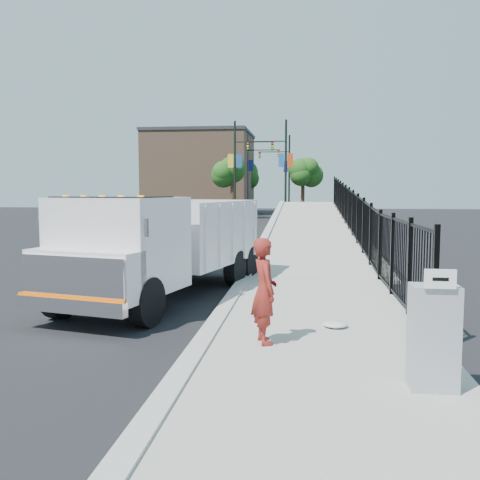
# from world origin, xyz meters

# --- Properties ---
(ground) EXTENTS (120.00, 120.00, 0.00)m
(ground) POSITION_xyz_m (0.00, 0.00, 0.00)
(ground) COLOR black
(ground) RESTS_ON ground
(sidewalk) EXTENTS (3.55, 12.00, 0.12)m
(sidewalk) POSITION_xyz_m (1.93, -2.00, 0.06)
(sidewalk) COLOR #9E998E
(sidewalk) RESTS_ON ground
(curb) EXTENTS (0.30, 12.00, 0.16)m
(curb) POSITION_xyz_m (0.00, -2.00, 0.08)
(curb) COLOR #ADAAA3
(curb) RESTS_ON ground
(ramp) EXTENTS (3.95, 24.06, 3.19)m
(ramp) POSITION_xyz_m (2.12, 16.00, 0.00)
(ramp) COLOR #9E998E
(ramp) RESTS_ON ground
(iron_fence) EXTENTS (0.10, 28.00, 1.80)m
(iron_fence) POSITION_xyz_m (3.55, 12.00, 0.90)
(iron_fence) COLOR black
(iron_fence) RESTS_ON ground
(truck) EXTENTS (3.77, 7.27, 2.38)m
(truck) POSITION_xyz_m (-1.63, 1.51, 1.34)
(truck) COLOR black
(truck) RESTS_ON ground
(worker) EXTENTS (0.57, 0.69, 1.63)m
(worker) POSITION_xyz_m (0.97, -2.21, 0.94)
(worker) COLOR maroon
(worker) RESTS_ON sidewalk
(utility_cabinet) EXTENTS (0.55, 0.40, 1.25)m
(utility_cabinet) POSITION_xyz_m (3.10, -3.87, 0.75)
(utility_cabinet) COLOR gray
(utility_cabinet) RESTS_ON sidewalk
(arrow_sign) EXTENTS (0.35, 0.04, 0.22)m
(arrow_sign) POSITION_xyz_m (3.10, -4.09, 1.48)
(arrow_sign) COLOR white
(arrow_sign) RESTS_ON utility_cabinet
(debris) EXTENTS (0.43, 0.43, 0.11)m
(debris) POSITION_xyz_m (2.11, -1.13, 0.17)
(debris) COLOR silver
(debris) RESTS_ON sidewalk
(light_pole_0) EXTENTS (3.77, 0.22, 8.00)m
(light_pole_0) POSITION_xyz_m (-3.78, 33.20, 4.36)
(light_pole_0) COLOR black
(light_pole_0) RESTS_ON ground
(light_pole_1) EXTENTS (3.78, 0.22, 8.00)m
(light_pole_1) POSITION_xyz_m (-0.25, 32.88, 4.36)
(light_pole_1) COLOR black
(light_pole_1) RESTS_ON ground
(light_pole_2) EXTENTS (3.77, 0.22, 8.00)m
(light_pole_2) POSITION_xyz_m (-3.72, 42.22, 4.36)
(light_pole_2) COLOR black
(light_pole_2) RESTS_ON ground
(light_pole_3) EXTENTS (3.77, 0.22, 8.00)m
(light_pole_3) POSITION_xyz_m (-0.31, 44.93, 4.36)
(light_pole_3) COLOR black
(light_pole_3) RESTS_ON ground
(tree_0) EXTENTS (2.33, 2.33, 5.16)m
(tree_0) POSITION_xyz_m (-4.42, 34.24, 3.92)
(tree_0) COLOR #382314
(tree_0) RESTS_ON ground
(tree_1) EXTENTS (2.13, 2.13, 5.06)m
(tree_1) POSITION_xyz_m (1.41, 41.24, 3.90)
(tree_1) COLOR #382314
(tree_1) RESTS_ON ground
(tree_2) EXTENTS (2.86, 2.86, 5.43)m
(tree_2) POSITION_xyz_m (-4.84, 47.55, 3.96)
(tree_2) COLOR #382314
(tree_2) RESTS_ON ground
(building) EXTENTS (10.00, 10.00, 8.00)m
(building) POSITION_xyz_m (-9.00, 44.00, 4.00)
(building) COLOR #8C664C
(building) RESTS_ON ground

